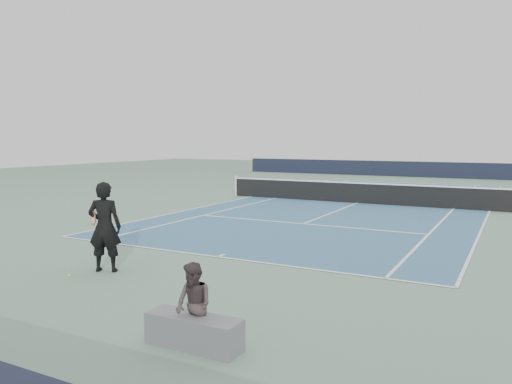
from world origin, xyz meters
The scene contains 7 objects.
ground centered at (0.00, 0.00, 0.00)m, with size 80.00×80.00×0.00m, color slate.
court_surface centered at (0.00, 0.00, 0.01)m, with size 10.97×23.77×0.01m, color #396587.
tennis_net centered at (0.00, 0.00, 0.50)m, with size 12.90×0.10×1.07m.
windscreen_far centered at (0.00, 17.88, 0.60)m, with size 30.00×0.25×1.20m, color black.
tennis_player centered at (-1.48, -14.13, 0.99)m, with size 0.91×0.80×1.98m.
tennis_ball centered at (-1.82, -14.85, 0.03)m, with size 0.06×0.06×0.06m, color yellow.
spectator_bench centered at (2.56, -16.56, 0.42)m, with size 1.47×0.91×1.20m.
Camera 1 is at (6.46, -22.08, 2.89)m, focal length 35.00 mm.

